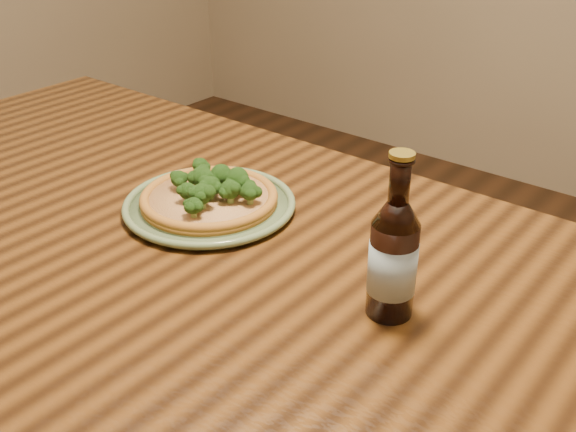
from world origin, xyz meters
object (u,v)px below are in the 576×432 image
Objects in this scene: plate at (210,205)px; pizza at (210,196)px; beer_bottle at (393,257)px; table at (157,263)px.

pizza reaches higher than plate.
beer_bottle is at bearing -8.59° from plate.
beer_bottle reaches higher than pizza.
beer_bottle reaches higher than table.
plate is 0.42m from beer_bottle.
beer_bottle is (0.41, -0.06, 0.08)m from plate.
beer_bottle reaches higher than plate.
plate is at bearing -167.47° from pizza.
pizza is at bearing 158.01° from beer_bottle.
plate is 0.02m from pizza.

